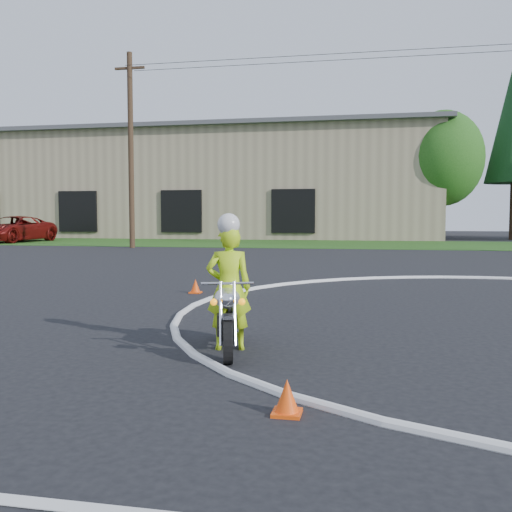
# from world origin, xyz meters

# --- Properties ---
(grass_strip) EXTENTS (120.00, 10.00, 0.02)m
(grass_strip) POSITION_xyz_m (0.00, 27.00, 0.01)
(grass_strip) COLOR #1E4714
(grass_strip) RESTS_ON ground
(primary_motorcycle) EXTENTS (0.67, 1.69, 0.91)m
(primary_motorcycle) POSITION_xyz_m (-4.54, -0.20, 0.44)
(primary_motorcycle) COLOR black
(primary_motorcycle) RESTS_ON ground
(rider_primary_grp) EXTENTS (0.63, 0.50, 1.68)m
(rider_primary_grp) POSITION_xyz_m (-4.55, -0.08, 0.81)
(rider_primary_grp) COLOR #AFDE17
(rider_primary_grp) RESTS_ON ground
(pickup_grp) EXTENTS (3.15, 6.13, 1.66)m
(pickup_grp) POSITION_xyz_m (-25.02, 25.58, 0.83)
(pickup_grp) COLOR #640D0B
(pickup_grp) RESTS_ON ground
(warehouse) EXTENTS (41.00, 17.00, 8.30)m
(warehouse) POSITION_xyz_m (-18.00, 39.99, 4.16)
(warehouse) COLOR tan
(warehouse) RESTS_ON ground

